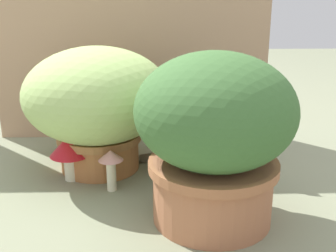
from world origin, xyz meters
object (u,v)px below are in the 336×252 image
(grass_planter, at_px, (97,102))
(cat, at_px, (207,132))
(mushroom_ornament_pink, at_px, (111,162))
(mushroom_ornament_red, at_px, (70,148))
(leafy_planter, at_px, (214,133))

(grass_planter, height_order, cat, grass_planter)
(grass_planter, xyz_separation_m, mushroom_ornament_pink, (0.05, -0.17, -0.14))
(mushroom_ornament_pink, bearing_deg, mushroom_ornament_red, 149.85)
(mushroom_ornament_pink, relative_size, mushroom_ornament_red, 0.85)
(leafy_planter, xyz_separation_m, mushroom_ornament_red, (-0.41, 0.24, -0.13))
(mushroom_ornament_pink, bearing_deg, cat, 29.62)
(grass_planter, xyz_separation_m, cat, (0.35, 0.00, -0.11))
(mushroom_ornament_pink, height_order, mushroom_ornament_red, mushroom_ornament_red)
(grass_planter, distance_m, mushroom_ornament_red, 0.17)
(leafy_planter, relative_size, mushroom_ornament_pink, 3.44)
(leafy_planter, bearing_deg, cat, 86.00)
(grass_planter, distance_m, cat, 0.37)
(cat, bearing_deg, mushroom_ornament_pink, -150.38)
(leafy_planter, distance_m, cat, 0.36)
(grass_planter, height_order, mushroom_ornament_pink, grass_planter)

